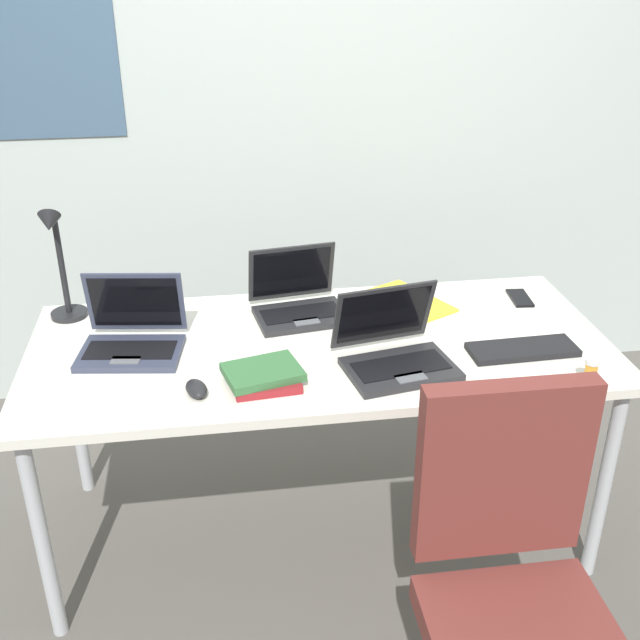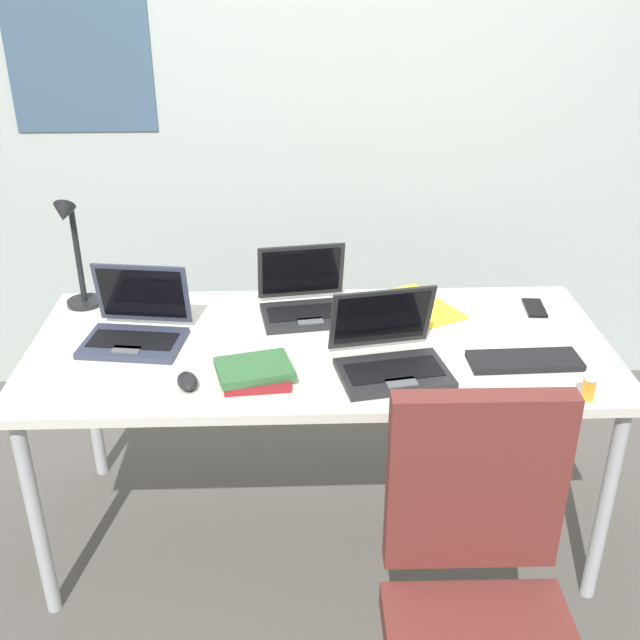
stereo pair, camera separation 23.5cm
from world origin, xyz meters
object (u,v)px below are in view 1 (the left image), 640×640
(desk_lamp, at_px, (59,265))
(office_chair, at_px, (513,625))
(laptop_back_right, at_px, (395,352))
(laptop_near_mouse, at_px, (298,302))
(cell_phone, at_px, (520,298))
(pill_bottle, at_px, (591,371))
(external_keyboard, at_px, (523,350))
(book_stack, at_px, (264,376))
(paper_folder_back_right, at_px, (403,303))
(computer_mouse, at_px, (196,389))
(coffee_mug, at_px, (132,301))
(laptop_mid_desk, at_px, (132,336))

(desk_lamp, relative_size, office_chair, 0.41)
(desk_lamp, xyz_separation_m, office_chair, (1.14, -1.13, -0.54))
(laptop_back_right, height_order, laptop_near_mouse, laptop_back_right)
(cell_phone, distance_m, pill_bottle, 0.57)
(external_keyboard, xyz_separation_m, book_stack, (-0.79, -0.07, 0.01))
(cell_phone, distance_m, paper_folder_back_right, 0.41)
(laptop_back_right, distance_m, laptop_near_mouse, 0.45)
(laptop_back_right, relative_size, office_chair, 0.37)
(computer_mouse, height_order, coffee_mug, coffee_mug)
(cell_phone, xyz_separation_m, book_stack, (-0.93, -0.43, 0.02))
(laptop_back_right, height_order, pill_bottle, laptop_back_right)
(laptop_back_right, xyz_separation_m, book_stack, (-0.39, -0.05, -0.02))
(laptop_mid_desk, bearing_deg, book_stack, -34.31)
(desk_lamp, bearing_deg, laptop_back_right, -24.05)
(laptop_back_right, height_order, cell_phone, laptop_back_right)
(desk_lamp, distance_m, pill_bottle, 1.65)
(external_keyboard, height_order, coffee_mug, coffee_mug)
(paper_folder_back_right, bearing_deg, book_stack, -138.67)
(laptop_back_right, xyz_separation_m, cell_phone, (0.54, 0.39, -0.04))
(laptop_near_mouse, relative_size, external_keyboard, 0.99)
(cell_phone, bearing_deg, external_keyboard, -105.27)
(external_keyboard, relative_size, coffee_mug, 2.92)
(laptop_back_right, bearing_deg, book_stack, -172.92)
(external_keyboard, bearing_deg, computer_mouse, -176.39)
(external_keyboard, xyz_separation_m, computer_mouse, (-0.98, -0.09, 0.01))
(computer_mouse, distance_m, book_stack, 0.19)
(laptop_near_mouse, xyz_separation_m, computer_mouse, (-0.34, -0.46, -0.03))
(computer_mouse, relative_size, coffee_mug, 0.85)
(desk_lamp, height_order, paper_folder_back_right, desk_lamp)
(paper_folder_back_right, height_order, office_chair, office_chair)
(laptop_near_mouse, height_order, external_keyboard, laptop_near_mouse)
(pill_bottle, xyz_separation_m, paper_folder_back_right, (-0.39, 0.59, -0.04))
(paper_folder_back_right, relative_size, office_chair, 0.32)
(desk_lamp, relative_size, laptop_near_mouse, 1.22)
(desk_lamp, height_order, office_chair, desk_lamp)
(laptop_back_right, relative_size, paper_folder_back_right, 1.15)
(book_stack, bearing_deg, office_chair, -49.84)
(cell_phone, relative_size, pill_bottle, 1.72)
(cell_phone, bearing_deg, desk_lamp, -177.10)
(external_keyboard, relative_size, pill_bottle, 4.18)
(laptop_mid_desk, bearing_deg, pill_bottle, -16.92)
(office_chair, bearing_deg, laptop_mid_desk, 135.70)
(desk_lamp, relative_size, external_keyboard, 1.21)
(laptop_mid_desk, relative_size, external_keyboard, 1.01)
(laptop_mid_desk, bearing_deg, computer_mouse, -56.37)
(computer_mouse, bearing_deg, paper_folder_back_right, 18.19)
(external_keyboard, bearing_deg, book_stack, -177.02)
(laptop_back_right, bearing_deg, pill_bottle, -19.21)
(pill_bottle, bearing_deg, laptop_near_mouse, 143.45)
(cell_phone, bearing_deg, paper_folder_back_right, -177.86)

